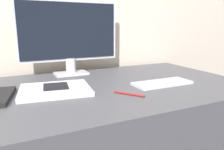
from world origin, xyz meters
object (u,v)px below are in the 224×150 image
at_px(keyboard, 162,83).
at_px(monitor, 69,35).
at_px(ereader, 56,87).
at_px(pen, 129,94).
at_px(laptop, 55,90).

bearing_deg(keyboard, monitor, 129.82).
distance_m(monitor, ereader, 0.41).
relative_size(ereader, pen, 1.68).
bearing_deg(monitor, ereader, -114.95).
bearing_deg(ereader, laptop, 95.73).
bearing_deg(laptop, pen, -33.61).
bearing_deg(laptop, keyboard, -11.27).
height_order(keyboard, laptop, laptop).
relative_size(keyboard, pen, 2.56).
bearing_deg(keyboard, laptop, 168.73).
height_order(monitor, ereader, monitor).
distance_m(keyboard, pen, 0.24).
height_order(monitor, keyboard, monitor).
xyz_separation_m(laptop, pen, (0.27, -0.18, -0.00)).
bearing_deg(ereader, pen, -31.88).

